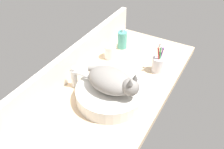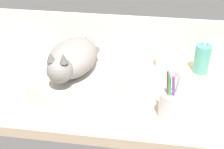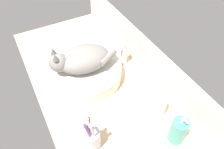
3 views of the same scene
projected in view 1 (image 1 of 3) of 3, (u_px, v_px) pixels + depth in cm
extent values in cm
cube|color=#D1B28E|center=(114.00, 90.00, 142.00)|extent=(128.81, 57.64, 4.00)
cube|color=silver|center=(74.00, 61.00, 145.69)|extent=(128.81, 3.60, 17.44)
cylinder|color=silver|center=(110.00, 94.00, 131.13)|extent=(36.33, 36.33, 7.38)
ellipsoid|color=gray|center=(110.00, 80.00, 125.40)|extent=(19.60, 26.69, 11.00)
sphere|color=gray|center=(130.00, 87.00, 119.06)|extent=(8.80, 8.80, 8.80)
cone|color=#635F5B|center=(135.00, 77.00, 116.64)|extent=(2.80, 2.80, 3.20)
cone|color=#635F5B|center=(130.00, 82.00, 113.84)|extent=(2.80, 2.80, 3.20)
cylinder|color=gray|center=(98.00, 68.00, 132.36)|extent=(8.02, 11.21, 3.20)
cylinder|color=silver|center=(74.00, 78.00, 138.32)|extent=(3.60, 3.60, 11.00)
cylinder|color=silver|center=(81.00, 74.00, 133.43)|extent=(2.44, 10.05, 2.20)
sphere|color=silver|center=(73.00, 69.00, 134.15)|extent=(2.80, 2.80, 2.80)
cylinder|color=teal|center=(122.00, 40.00, 169.78)|extent=(6.43, 6.43, 11.99)
cylinder|color=silver|center=(123.00, 30.00, 165.17)|extent=(1.20, 1.20, 2.80)
cylinder|color=silver|center=(123.00, 28.00, 165.12)|extent=(2.20, 1.00, 1.00)
cylinder|color=silver|center=(158.00, 65.00, 149.68)|extent=(6.81, 6.81, 9.39)
cylinder|color=white|center=(158.00, 57.00, 148.50)|extent=(1.88, 3.23, 16.99)
cube|color=white|center=(160.00, 45.00, 143.20)|extent=(1.34, 1.12, 2.55)
cylinder|color=green|center=(160.00, 60.00, 146.49)|extent=(2.45, 1.38, 17.03)
cube|color=white|center=(162.00, 47.00, 141.19)|extent=(1.42, 0.87, 2.52)
cylinder|color=purple|center=(160.00, 58.00, 147.46)|extent=(2.78, 3.52, 16.93)
cube|color=white|center=(162.00, 46.00, 142.17)|extent=(1.47, 1.16, 2.61)
cylinder|color=#D13838|center=(159.00, 60.00, 146.36)|extent=(2.47, 3.05, 16.99)
cube|color=white|center=(161.00, 47.00, 141.06)|extent=(1.43, 1.10, 2.58)
cylinder|color=white|center=(110.00, 52.00, 161.22)|extent=(7.69, 7.69, 8.93)
cylinder|color=silver|center=(110.00, 53.00, 162.03)|extent=(6.76, 6.76, 6.33)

